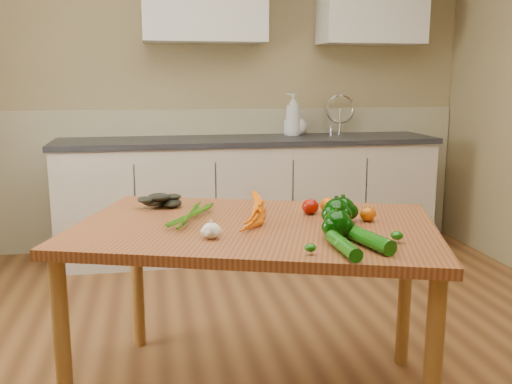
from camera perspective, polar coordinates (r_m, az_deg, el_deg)
The scene contains 17 objects.
room at distance 2.27m, azimuth 2.77°, elevation 8.93°, with size 4.04×5.04×2.64m.
counter_run at distance 4.38m, azimuth -0.66°, elevation -0.32°, with size 2.84×0.64×1.14m.
table at distance 2.32m, azimuth -0.09°, elevation -5.24°, with size 1.65×1.32×0.77m.
soap_bottle_a at distance 4.48m, azimuth 3.73°, elevation 7.74°, with size 0.13×0.13×0.33m, color silver.
soap_bottle_b at distance 4.54m, azimuth 3.46°, elevation 6.85°, with size 0.08×0.08×0.18m, color silver.
soap_bottle_c at distance 4.53m, azimuth 4.25°, elevation 6.91°, with size 0.15×0.15×0.19m, color silver.
carrot_bunch at distance 2.33m, azimuth -2.11°, elevation -2.13°, with size 0.27×0.20×0.07m, color #EB6505, non-canonical shape.
leafy_greens at distance 2.62m, azimuth -9.67°, elevation -0.39°, with size 0.20×0.18×0.10m, color black, non-canonical shape.
garlic_bulb at distance 2.09m, azimuth -4.50°, elevation -3.87°, with size 0.07×0.07×0.06m, color silver.
pepper_a at distance 2.29m, azimuth 8.02°, elevation -2.01°, with size 0.11×0.11×0.11m, color black.
pepper_b at distance 2.34m, azimuth 8.68°, elevation -1.79°, with size 0.10×0.10×0.10m, color black.
pepper_c at distance 2.10m, azimuth 8.13°, elevation -3.25°, with size 0.10×0.10×0.10m, color black.
tomato_a at distance 2.46m, azimuth 5.45°, elevation -1.46°, with size 0.07×0.07×0.07m, color #820C02.
tomato_b at distance 2.51m, azimuth 7.22°, elevation -1.28°, with size 0.07×0.07×0.07m, color #C55104.
tomato_c at distance 2.38m, azimuth 11.14°, elevation -2.18°, with size 0.07×0.07×0.06m, color #C55104.
zucchini_a at distance 2.02m, azimuth 11.22°, elevation -4.66°, with size 0.06×0.06×0.24m, color #0C4607.
zucchini_b at distance 1.94m, azimuth 8.73°, elevation -5.32°, with size 0.05×0.05×0.23m, color #0C4607.
Camera 1 is at (-0.52, -2.03, 1.34)m, focal length 40.00 mm.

